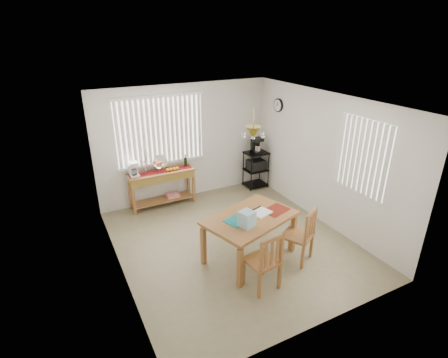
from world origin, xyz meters
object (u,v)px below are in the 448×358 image
cart_items (256,145)px  dining_table (250,221)px  wire_cart (256,166)px  chair_left (264,261)px  chair_right (300,235)px  sideboard (162,180)px

cart_items → dining_table: cart_items is taller
cart_items → wire_cart: bearing=-90.0°
dining_table → chair_left: bearing=-105.9°
dining_table → chair_right: (0.70, -0.45, -0.22)m
wire_cart → cart_items: 0.53m
sideboard → dining_table: bearing=-74.7°
chair_right → dining_table: bearing=147.3°
sideboard → cart_items: size_ratio=3.88×
sideboard → wire_cart: 2.35m
sideboard → chair_right: 3.31m
sideboard → cart_items: 2.40m
sideboard → wire_cart: size_ratio=1.60×
chair_left → sideboard: bearing=98.2°
dining_table → chair_left: 0.83m
cart_items → chair_right: 3.12m
cart_items → chair_right: bearing=-108.1°
wire_cart → chair_left: bearing=-120.2°
chair_left → dining_table: bearing=74.1°
sideboard → chair_left: 3.35m
cart_items → chair_left: 3.78m
cart_items → dining_table: bearing=-123.9°
sideboard → chair_right: chair_right is taller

